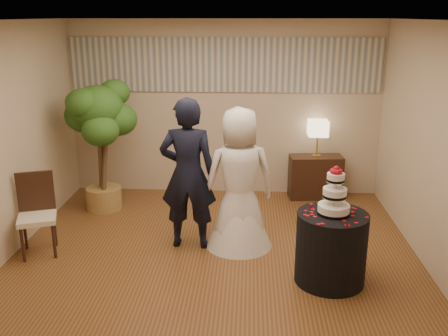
# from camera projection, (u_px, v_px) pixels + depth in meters

# --- Properties ---
(floor) EXTENTS (5.00, 5.00, 0.00)m
(floor) POSITION_uv_depth(u_px,v_px,m) (214.00, 260.00, 6.06)
(floor) COLOR brown
(floor) RESTS_ON ground
(ceiling) EXTENTS (5.00, 5.00, 0.00)m
(ceiling) POSITION_uv_depth(u_px,v_px,m) (212.00, 20.00, 5.24)
(ceiling) COLOR white
(ceiling) RESTS_ON wall_back
(wall_back) EXTENTS (5.00, 0.06, 2.80)m
(wall_back) POSITION_uv_depth(u_px,v_px,m) (225.00, 109.00, 8.03)
(wall_back) COLOR #C5B092
(wall_back) RESTS_ON ground
(wall_front) EXTENTS (5.00, 0.06, 2.80)m
(wall_front) POSITION_uv_depth(u_px,v_px,m) (185.00, 247.00, 3.26)
(wall_front) COLOR #C5B092
(wall_front) RESTS_ON ground
(wall_right) EXTENTS (0.06, 5.00, 2.80)m
(wall_right) POSITION_uv_depth(u_px,v_px,m) (438.00, 152.00, 5.52)
(wall_right) COLOR #C5B092
(wall_right) RESTS_ON ground
(mural_border) EXTENTS (4.90, 0.02, 0.85)m
(mural_border) POSITION_uv_depth(u_px,v_px,m) (225.00, 65.00, 7.81)
(mural_border) COLOR #A19F93
(mural_border) RESTS_ON wall_back
(groom) EXTENTS (0.71, 0.48, 1.93)m
(groom) POSITION_uv_depth(u_px,v_px,m) (188.00, 174.00, 6.18)
(groom) COLOR black
(groom) RESTS_ON floor
(bride) EXTENTS (1.06, 1.04, 1.80)m
(bride) POSITION_uv_depth(u_px,v_px,m) (239.00, 179.00, 6.20)
(bride) COLOR white
(bride) RESTS_ON floor
(cake_table) EXTENTS (0.97, 0.97, 0.81)m
(cake_table) POSITION_uv_depth(u_px,v_px,m) (331.00, 248.00, 5.48)
(cake_table) COLOR black
(cake_table) RESTS_ON floor
(wedding_cake) EXTENTS (0.35, 0.35, 0.54)m
(wedding_cake) POSITION_uv_depth(u_px,v_px,m) (335.00, 190.00, 5.28)
(wedding_cake) COLOR white
(wedding_cake) RESTS_ON cake_table
(console) EXTENTS (0.86, 0.43, 0.69)m
(console) POSITION_uv_depth(u_px,v_px,m) (315.00, 177.00, 8.05)
(console) COLOR #311C12
(console) RESTS_ON floor
(table_lamp) EXTENTS (0.31, 0.31, 0.58)m
(table_lamp) POSITION_uv_depth(u_px,v_px,m) (317.00, 139.00, 7.86)
(table_lamp) COLOR #D1B689
(table_lamp) RESTS_ON console
(ficus_tree) EXTENTS (1.21, 1.21, 1.99)m
(ficus_tree) POSITION_uv_depth(u_px,v_px,m) (100.00, 146.00, 7.38)
(ficus_tree) COLOR #2E5C1D
(ficus_tree) RESTS_ON floor
(side_chair) EXTENTS (0.60, 0.61, 1.01)m
(side_chair) POSITION_uv_depth(u_px,v_px,m) (37.00, 216.00, 6.08)
(side_chair) COLOR #311C12
(side_chair) RESTS_ON floor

